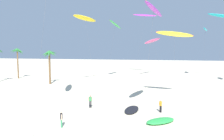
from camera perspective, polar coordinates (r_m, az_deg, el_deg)
name	(u,v)px	position (r m, az deg, el deg)	size (l,w,h in m)	color
palm_tree_0	(17,53)	(59.75, -24.88, 4.31)	(3.98, 3.96, 8.02)	brown
palm_tree_2	(49,58)	(47.33, -17.05, 3.35)	(3.38, 3.48, 7.48)	brown
flying_kite_1	(205,29)	(63.73, 24.56, 10.30)	(2.02, 7.66, 14.28)	#19B2B7
flying_kite_2	(154,10)	(25.50, 11.64, 16.17)	(2.71, 10.59, 13.05)	purple
flying_kite_4	(223,16)	(62.83, 28.64, 13.05)	(7.96, 8.02, 17.66)	#19B2B7
flying_kite_5	(85,18)	(47.17, -7.54, 14.09)	(5.89, 8.09, 15.42)	yellow
flying_kite_6	(153,41)	(60.75, 11.23, 8.00)	(5.91, 8.51, 11.65)	#EA5193
flying_kite_7	(145,15)	(66.84, 9.10, 14.85)	(7.51, 10.78, 19.20)	purple
flying_kite_9	(115,25)	(55.13, 0.96, 12.56)	(2.96, 8.26, 15.23)	green
flying_kite_10	(174,34)	(33.67, 16.96, 9.60)	(5.79, 3.80, 10.96)	yellow
grounded_kite_1	(132,110)	(26.26, 5.49, -10.92)	(1.89, 3.92, 0.27)	black
grounded_kite_2	(160,121)	(22.64, 13.34, -13.61)	(3.64, 3.38, 0.41)	green
person_foreground_walker	(90,101)	(27.36, -6.07, -8.53)	(0.46, 0.31, 1.69)	black
person_near_left	(161,105)	(25.90, 13.42, -9.56)	(0.42, 0.35, 1.63)	black
person_near_right	(61,118)	(21.20, -13.93, -12.98)	(0.33, 0.44, 1.65)	#338E56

